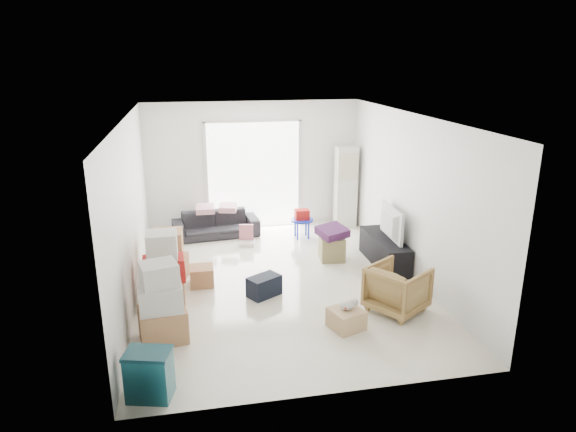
% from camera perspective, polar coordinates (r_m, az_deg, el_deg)
% --- Properties ---
extents(room_shell, '(4.98, 6.48, 3.18)m').
position_cam_1_polar(room_shell, '(8.08, -1.09, 1.37)').
color(room_shell, silver).
rests_on(room_shell, ground).
extents(sliding_door, '(2.10, 0.04, 2.33)m').
position_cam_1_polar(sliding_door, '(10.96, -3.83, 5.03)').
color(sliding_door, white).
rests_on(sliding_door, room_shell).
extents(ac_tower, '(0.45, 0.30, 1.75)m').
position_cam_1_polar(ac_tower, '(11.15, 6.43, 3.22)').
color(ac_tower, beige).
rests_on(ac_tower, room_shell).
extents(tv_console, '(0.44, 1.48, 0.49)m').
position_cam_1_polar(tv_console, '(9.35, 10.68, -3.83)').
color(tv_console, black).
rests_on(tv_console, room_shell).
extents(television, '(0.60, 1.01, 0.13)m').
position_cam_1_polar(television, '(9.24, 10.78, -2.03)').
color(television, black).
rests_on(television, tv_console).
extents(sofa, '(1.78, 0.67, 0.68)m').
position_cam_1_polar(sofa, '(10.66, -8.06, -0.48)').
color(sofa, '#25252A').
rests_on(sofa, room_shell).
extents(pillow_left, '(0.34, 0.27, 0.11)m').
position_cam_1_polar(pillow_left, '(10.55, -9.22, 1.51)').
color(pillow_left, '#D59BA4').
rests_on(pillow_left, sofa).
extents(pillow_right, '(0.44, 0.39, 0.13)m').
position_cam_1_polar(pillow_right, '(10.58, -6.71, 1.72)').
color(pillow_right, '#D59BA4').
rests_on(pillow_right, sofa).
extents(armchair, '(0.99, 1.00, 0.77)m').
position_cam_1_polar(armchair, '(7.67, 12.08, -7.65)').
color(armchair, '#9D8245').
rests_on(armchair, room_shell).
extents(storage_bins, '(0.56, 0.45, 0.56)m').
position_cam_1_polar(storage_bins, '(5.99, -15.15, -16.63)').
color(storage_bins, '#17545F').
rests_on(storage_bins, room_shell).
extents(box_stack_a, '(0.67, 0.59, 1.09)m').
position_cam_1_polar(box_stack_a, '(6.92, -13.86, -9.71)').
color(box_stack_a, '#B58051').
rests_on(box_stack_a, room_shell).
extents(box_stack_b, '(0.63, 0.57, 1.15)m').
position_cam_1_polar(box_stack_b, '(7.83, -13.60, -6.29)').
color(box_stack_b, '#B58051').
rests_on(box_stack_b, room_shell).
extents(box_stack_c, '(0.67, 0.60, 0.85)m').
position_cam_1_polar(box_stack_c, '(8.74, -13.16, -4.34)').
color(box_stack_c, '#B58051').
rests_on(box_stack_c, room_shell).
extents(loose_box, '(0.38, 0.38, 0.31)m').
position_cam_1_polar(loose_box, '(8.51, -9.55, -6.59)').
color(loose_box, '#B58051').
rests_on(loose_box, room_shell).
extents(duffel_bag, '(0.58, 0.51, 0.32)m').
position_cam_1_polar(duffel_bag, '(8.05, -2.67, -7.78)').
color(duffel_bag, black).
rests_on(duffel_bag, room_shell).
extents(ottoman, '(0.47, 0.47, 0.43)m').
position_cam_1_polar(ottoman, '(9.42, 4.89, -3.61)').
color(ottoman, '#9B8C5A').
rests_on(ottoman, room_shell).
extents(blanket, '(0.59, 0.59, 0.14)m').
position_cam_1_polar(blanket, '(9.32, 4.94, -1.97)').
color(blanket, '#512153').
rests_on(blanket, ottoman).
extents(kids_table, '(0.46, 0.46, 0.60)m').
position_cam_1_polar(kids_table, '(10.46, 1.55, -0.20)').
color(kids_table, '#1225B0').
rests_on(kids_table, room_shell).
extents(toy_walker, '(0.34, 0.31, 0.40)m').
position_cam_1_polar(toy_walker, '(10.19, -4.60, -2.59)').
color(toy_walker, silver).
rests_on(toy_walker, room_shell).
extents(wood_crate, '(0.53, 0.53, 0.28)m').
position_cam_1_polar(wood_crate, '(7.20, 6.49, -11.28)').
color(wood_crate, tan).
rests_on(wood_crate, room_shell).
extents(plush_bunny, '(0.28, 0.16, 0.14)m').
position_cam_1_polar(plush_bunny, '(7.12, 6.77, -9.80)').
color(plush_bunny, '#B2ADA8').
rests_on(plush_bunny, wood_crate).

